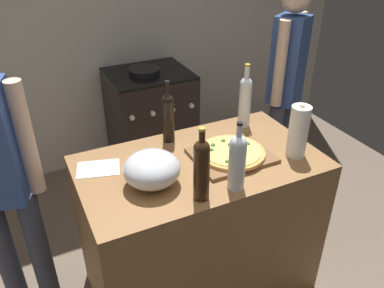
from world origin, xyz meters
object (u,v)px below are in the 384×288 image
at_px(paper_towel_roll, 298,131).
at_px(stove, 151,123).
at_px(wine_bottle_green, 202,168).
at_px(wine_bottle_amber, 168,116).
at_px(person_in_red, 285,86).
at_px(person_in_stripes, 0,177).
at_px(mixing_bowl, 152,169).
at_px(wine_bottle_dark, 237,160).
at_px(wine_bottle_clear, 245,99).
at_px(pizza, 232,152).

distance_m(paper_towel_roll, stove, 1.61).
height_order(paper_towel_roll, wine_bottle_green, wine_bottle_green).
bearing_deg(wine_bottle_amber, wine_bottle_green, -97.53).
xyz_separation_m(stove, person_in_red, (0.77, -0.75, 0.48)).
height_order(paper_towel_roll, person_in_stripes, person_in_stripes).
xyz_separation_m(person_in_stripes, person_in_red, (1.91, 0.30, 0.02)).
height_order(mixing_bowl, wine_bottle_amber, wine_bottle_amber).
bearing_deg(wine_bottle_amber, person_in_stripes, -179.26).
relative_size(mixing_bowl, paper_towel_roll, 0.95).
distance_m(mixing_bowl, stove, 1.57).
bearing_deg(person_in_red, wine_bottle_amber, -164.08).
relative_size(paper_towel_roll, person_in_stripes, 0.18).
height_order(mixing_bowl, wine_bottle_green, wine_bottle_green).
xyz_separation_m(mixing_bowl, wine_bottle_amber, (0.23, 0.35, 0.07)).
bearing_deg(wine_bottle_dark, wine_bottle_amber, 101.30).
height_order(paper_towel_roll, wine_bottle_clear, wine_bottle_clear).
relative_size(stove, person_in_stripes, 0.60).
height_order(pizza, person_in_stripes, person_in_stripes).
height_order(mixing_bowl, wine_bottle_clear, wine_bottle_clear).
xyz_separation_m(paper_towel_roll, person_in_red, (0.49, 0.73, -0.10)).
bearing_deg(pizza, wine_bottle_green, -141.72).
bearing_deg(wine_bottle_amber, mixing_bowl, -123.62).
relative_size(pizza, wine_bottle_clear, 0.91).
height_order(stove, person_in_red, person_in_red).
distance_m(pizza, wine_bottle_amber, 0.40).
bearing_deg(wine_bottle_green, wine_bottle_clear, 43.24).
bearing_deg(person_in_red, paper_towel_roll, -123.84).
height_order(pizza, wine_bottle_amber, wine_bottle_amber).
bearing_deg(person_in_stripes, wine_bottle_dark, -28.29).
relative_size(paper_towel_roll, wine_bottle_dark, 0.83).
bearing_deg(paper_towel_roll, wine_bottle_clear, 99.42).
height_order(wine_bottle_amber, person_in_red, person_in_red).
xyz_separation_m(wine_bottle_dark, wine_bottle_amber, (-0.11, 0.54, 0.00)).
bearing_deg(pizza, wine_bottle_amber, 126.59).
relative_size(wine_bottle_clear, stove, 0.40).
xyz_separation_m(stove, person_in_stripes, (-1.14, -1.06, 0.47)).
bearing_deg(wine_bottle_amber, wine_bottle_clear, -3.37).
xyz_separation_m(mixing_bowl, stove, (0.49, 1.39, -0.52)).
distance_m(wine_bottle_clear, person_in_stripes, 1.36).
relative_size(wine_bottle_clear, person_in_red, 0.23).
height_order(wine_bottle_green, person_in_red, person_in_red).
height_order(wine_bottle_green, wine_bottle_amber, wine_bottle_green).
xyz_separation_m(pizza, wine_bottle_green, (-0.30, -0.24, 0.13)).
distance_m(pizza, wine_bottle_dark, 0.29).
distance_m(pizza, person_in_stripes, 1.14).
height_order(paper_towel_roll, stove, paper_towel_roll).
xyz_separation_m(pizza, person_in_red, (0.80, 0.60, 0.01)).
distance_m(wine_bottle_green, person_in_red, 1.39).
height_order(paper_towel_roll, wine_bottle_amber, wine_bottle_amber).
height_order(wine_bottle_clear, person_in_red, person_in_red).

